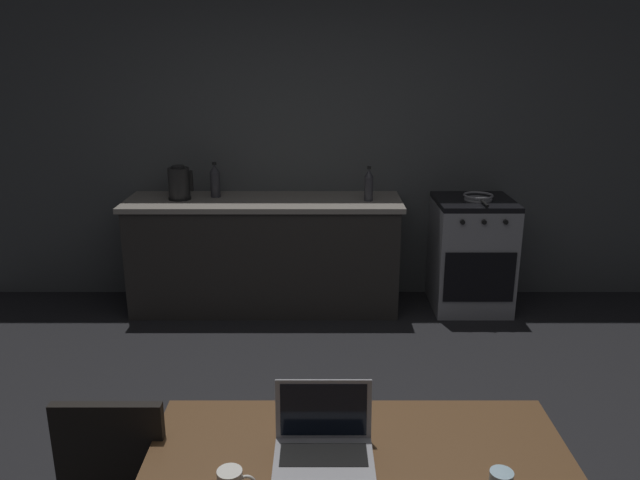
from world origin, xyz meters
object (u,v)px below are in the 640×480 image
(stove_oven, at_px, (471,254))
(bottle_b, at_px, (216,181))
(laptop, at_px, (324,443))
(electric_kettle, at_px, (180,183))
(bottle, at_px, (369,185))
(frying_pan, at_px, (479,197))

(stove_oven, bearing_deg, bottle_b, 177.69)
(laptop, relative_size, electric_kettle, 1.21)
(stove_oven, relative_size, bottle, 3.35)
(bottle, bearing_deg, bottle_b, 173.85)
(electric_kettle, relative_size, bottle, 0.99)
(laptop, height_order, electric_kettle, electric_kettle)
(bottle, distance_m, bottle_b, 1.21)
(laptop, height_order, bottle_b, bottle_b)
(frying_pan, relative_size, bottle_b, 1.46)
(stove_oven, xyz_separation_m, electric_kettle, (-2.31, 0.00, 0.58))
(bottle, height_order, frying_pan, bottle)
(stove_oven, height_order, electric_kettle, electric_kettle)
(frying_pan, bearing_deg, stove_oven, 124.62)
(electric_kettle, distance_m, bottle, 1.47)
(electric_kettle, xyz_separation_m, bottle, (1.47, -0.05, -0.00))
(bottle, distance_m, frying_pan, 0.87)
(laptop, bearing_deg, stove_oven, 71.04)
(stove_oven, distance_m, bottle_b, 2.13)
(electric_kettle, bearing_deg, laptop, -69.80)
(stove_oven, bearing_deg, laptop, -111.80)
(stove_oven, bearing_deg, electric_kettle, 179.94)
(bottle, relative_size, bottle_b, 0.96)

